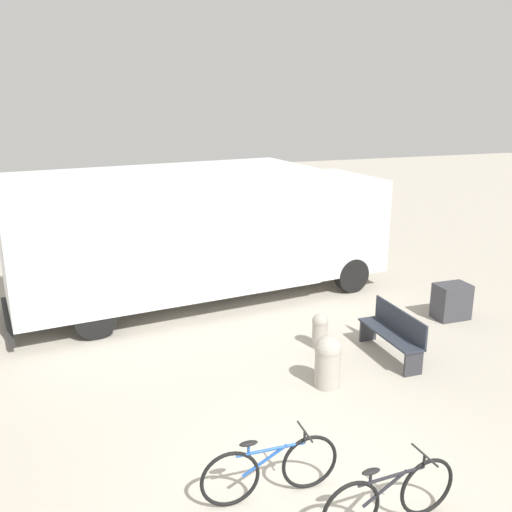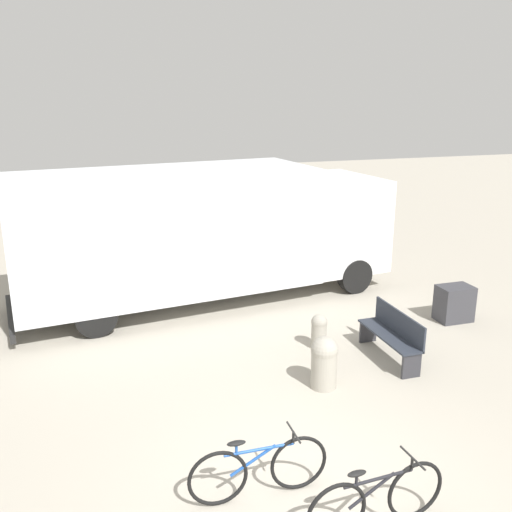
{
  "view_description": "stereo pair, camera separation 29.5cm",
  "coord_description": "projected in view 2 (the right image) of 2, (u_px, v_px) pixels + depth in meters",
  "views": [
    {
      "loc": [
        -2.57,
        -5.08,
        4.57
      ],
      "look_at": [
        0.83,
        4.71,
        1.55
      ],
      "focal_mm": 40.0,
      "sensor_mm": 36.0,
      "label": 1
    },
    {
      "loc": [
        -2.29,
        -5.17,
        4.57
      ],
      "look_at": [
        0.83,
        4.71,
        1.55
      ],
      "focal_mm": 40.0,
      "sensor_mm": 36.0,
      "label": 2
    }
  ],
  "objects": [
    {
      "name": "park_bench",
      "position": [
        393.0,
        333.0,
        9.99
      ],
      "size": [
        0.41,
        1.57,
        0.87
      ],
      "rotation": [
        0.0,
        0.0,
        1.57
      ],
      "color": "#282D38",
      "rests_on": "ground"
    },
    {
      "name": "bicycle_middle",
      "position": [
        377.0,
        499.0,
        6.08
      ],
      "size": [
        1.68,
        0.44,
        0.79
      ],
      "rotation": [
        0.0,
        0.0,
        0.06
      ],
      "color": "black",
      "rests_on": "ground"
    },
    {
      "name": "bicycle_near",
      "position": [
        259.0,
        469.0,
        6.56
      ],
      "size": [
        1.68,
        0.44,
        0.79
      ],
      "rotation": [
        0.0,
        0.0,
        -0.01
      ],
      "color": "black",
      "rests_on": "ground"
    },
    {
      "name": "bollard_near_bench",
      "position": [
        324.0,
        360.0,
        9.0
      ],
      "size": [
        0.43,
        0.43,
        0.87
      ],
      "color": "#9E998C",
      "rests_on": "ground"
    },
    {
      "name": "utility_box",
      "position": [
        454.0,
        303.0,
        11.68
      ],
      "size": [
        0.7,
        0.49,
        0.74
      ],
      "color": "#38383D",
      "rests_on": "ground"
    },
    {
      "name": "bollard_far_bench",
      "position": [
        319.0,
        330.0,
        10.42
      ],
      "size": [
        0.3,
        0.3,
        0.66
      ],
      "color": "#9E998C",
      "rests_on": "ground"
    },
    {
      "name": "ground_plane",
      "position": [
        310.0,
        496.0,
        6.68
      ],
      "size": [
        60.0,
        60.0,
        0.0
      ],
      "primitive_type": "plane",
      "color": "#A8A091"
    },
    {
      "name": "delivery_truck",
      "position": [
        202.0,
        229.0,
        12.58
      ],
      "size": [
        8.66,
        3.47,
        2.95
      ],
      "rotation": [
        0.0,
        0.0,
        0.12
      ],
      "color": "silver",
      "rests_on": "ground"
    }
  ]
}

